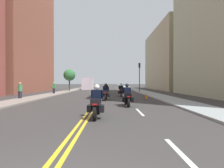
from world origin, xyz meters
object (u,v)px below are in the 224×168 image
motorcycle_3 (121,91)px  motorcycle_4 (106,90)px  traffic_cone_0 (146,95)px  traffic_light_near (139,72)px  pedestrian_1 (54,88)px  street_tree_0 (69,75)px  motorcycle_0 (97,104)px  pedestrian_0 (20,91)px  motorcycle_1 (127,97)px  motorcycle_2 (106,93)px  parked_truck (88,84)px

motorcycle_3 → motorcycle_4: bearing=115.6°
traffic_cone_0 → traffic_light_near: 12.29m
pedestrian_1 → street_tree_0: size_ratio=0.41×
traffic_light_near → motorcycle_0: bearing=-104.6°
traffic_light_near → pedestrian_0: bearing=-138.4°
motorcycle_0 → pedestrian_0: 12.24m
traffic_cone_0 → street_tree_0: size_ratio=0.17×
motorcycle_0 → motorcycle_3: (1.92, 12.62, 0.03)m
pedestrian_0 → street_tree_0: (1.01, 16.50, 2.20)m
motorcycle_3 → traffic_cone_0: motorcycle_3 is taller
motorcycle_4 → motorcycle_1: bearing=-82.1°
traffic_cone_0 → street_tree_0: bearing=125.6°
motorcycle_2 → traffic_cone_0: size_ratio=2.86×
motorcycle_2 → traffic_cone_0: motorcycle_2 is taller
motorcycle_2 → parked_truck: parked_truck is taller
motorcycle_3 → motorcycle_2: bearing=-109.0°
motorcycle_4 → traffic_cone_0: size_ratio=2.97×
pedestrian_1 → parked_truck: (2.70, 17.34, 0.38)m
pedestrian_0 → parked_truck: bearing=13.5°
motorcycle_0 → motorcycle_4: motorcycle_0 is taller
motorcycle_1 → motorcycle_0: bearing=-116.8°
traffic_light_near → pedestrian_1: (-12.98, -4.50, -2.50)m
motorcycle_4 → traffic_cone_0: motorcycle_4 is taller
traffic_cone_0 → pedestrian_0: pedestrian_0 is taller
motorcycle_2 → traffic_cone_0: (4.08, 1.27, -0.29)m
motorcycle_2 → pedestrian_0: bearing=176.2°
pedestrian_1 → motorcycle_0: bearing=123.1°
motorcycle_0 → traffic_light_near: size_ratio=0.45×
traffic_light_near → parked_truck: 16.59m
motorcycle_4 → pedestrian_1: pedestrian_1 is taller
motorcycle_0 → motorcycle_4: (0.02, 16.94, 0.00)m
pedestrian_0 → pedestrian_1: 7.78m
motorcycle_2 → motorcycle_4: motorcycle_2 is taller
pedestrian_0 → street_tree_0: size_ratio=0.40×
traffic_cone_0 → pedestrian_0: size_ratio=0.43×
motorcycle_4 → pedestrian_1: size_ratio=1.25×
pedestrian_0 → pedestrian_1: size_ratio=0.97×
motorcycle_0 → motorcycle_2: bearing=90.1°
motorcycle_4 → motorcycle_0: bearing=-90.2°
motorcycle_2 → traffic_light_near: bearing=70.1°
motorcycle_3 → motorcycle_4: 4.72m
pedestrian_0 → motorcycle_0: bearing=-116.1°
motorcycle_0 → traffic_light_near: traffic_light_near is taller
motorcycle_4 → parked_truck: 17.82m
motorcycle_2 → motorcycle_0: bearing=-89.3°
motorcycle_4 → parked_truck: (-4.76, 17.16, 0.64)m
pedestrian_0 → pedestrian_1: pedestrian_1 is taller
motorcycle_0 → motorcycle_2: 8.15m
traffic_cone_0 → traffic_light_near: bearing=84.0°
motorcycle_0 → pedestrian_1: size_ratio=1.30×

